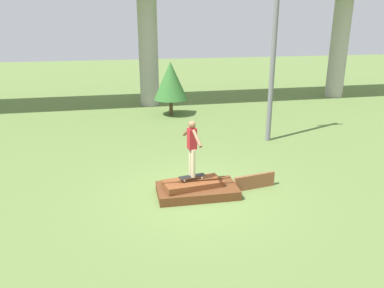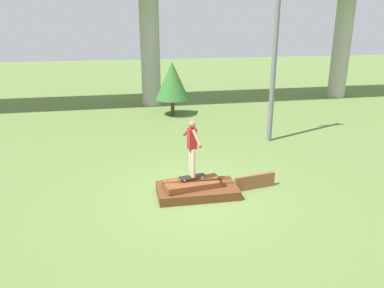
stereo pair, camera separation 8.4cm
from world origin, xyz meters
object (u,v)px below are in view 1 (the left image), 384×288
Objects in this scene: skater at (192,145)px; tree_behind_left at (171,81)px; skateboard at (192,176)px; utility_pole at (274,41)px.

skater is 0.58× the size of tree_behind_left.
utility_pole is (4.19, 4.33, 3.47)m from skateboard.
skateboard is at bearing -95.67° from tree_behind_left.
utility_pole reaches higher than skateboard.
tree_behind_left is (0.95, 9.54, 0.31)m from skater.
skateboard is at bearing -153.43° from skater.
skateboard is 0.95m from skater.
skateboard is 0.10× the size of utility_pole.
tree_behind_left is (0.95, 9.54, 1.26)m from skateboard.
skateboard is 9.67m from tree_behind_left.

